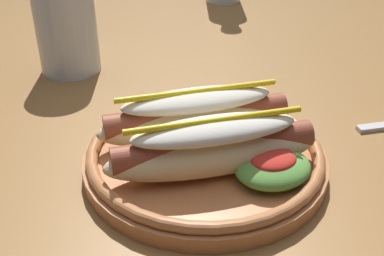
% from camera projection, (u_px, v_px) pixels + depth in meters
% --- Properties ---
extents(dining_table, '(1.39, 1.06, 0.74)m').
position_uv_depth(dining_table, '(172.00, 129.00, 0.72)').
color(dining_table, olive).
rests_on(dining_table, ground_plane).
extents(hot_dog_plate, '(0.24, 0.24, 0.08)m').
position_uv_depth(hot_dog_plate, '(208.00, 146.00, 0.48)').
color(hot_dog_plate, '#B77042').
rests_on(hot_dog_plate, dining_table).
extents(water_cup, '(0.08, 0.08, 0.13)m').
position_uv_depth(water_cup, '(66.00, 27.00, 0.66)').
color(water_cup, silver).
rests_on(water_cup, dining_table).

